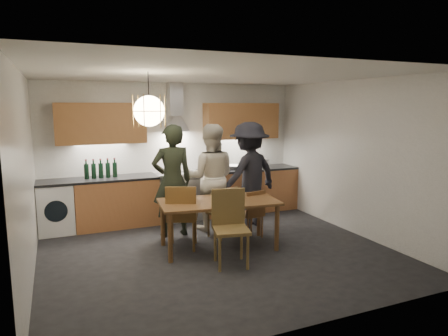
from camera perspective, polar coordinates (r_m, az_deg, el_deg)
name	(u,v)px	position (r m, az deg, el deg)	size (l,w,h in m)	color
ground	(218,252)	(6.12, -0.90, -11.88)	(5.00, 5.00, 0.00)	black
room_shell	(217,138)	(5.74, -0.95, 4.27)	(5.02, 4.52, 2.61)	white
counter_run	(181,196)	(7.76, -6.23, -3.96)	(5.00, 0.62, 0.90)	#CA824D
range_stove	(179,196)	(7.75, -6.38, -4.04)	(0.90, 0.60, 0.92)	silver
wall_fixtures	(176,121)	(7.68, -6.83, 6.62)	(4.30, 0.54, 1.10)	#B97C47
pendant_lamp	(149,111)	(5.32, -10.65, 8.00)	(0.43, 0.43, 0.70)	black
dining_table	(219,206)	(6.08, -0.76, -5.47)	(1.86, 1.08, 0.75)	brown
chair_back_left	(182,213)	(6.06, -6.06, -6.43)	(0.59, 0.59, 1.00)	brown
chair_back_mid	(225,209)	(6.57, 0.14, -5.89)	(0.49, 0.49, 0.86)	brown
chair_back_right	(253,211)	(6.60, 4.11, -6.13)	(0.42, 0.42, 0.81)	brown
chair_front	(230,222)	(5.54, 0.82, -7.66)	(0.56, 0.56, 1.03)	brown
person_left	(172,181)	(6.68, -7.40, -1.82)	(0.68, 0.45, 1.87)	black
person_mid	(210,177)	(6.97, -1.96, -1.35)	(0.90, 0.70, 1.86)	beige
person_right	(249,174)	(7.20, 3.61, -0.93)	(1.22, 0.70, 1.89)	black
mixing_bowl	(235,167)	(8.07, 1.56, 0.14)	(0.33, 0.33, 0.08)	#ACABAF
stock_pot	(264,164)	(8.33, 5.70, 0.62)	(0.22, 0.22, 0.15)	silver
wine_bottles	(101,168)	(7.39, -17.19, -0.06)	(0.57, 0.08, 0.34)	black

